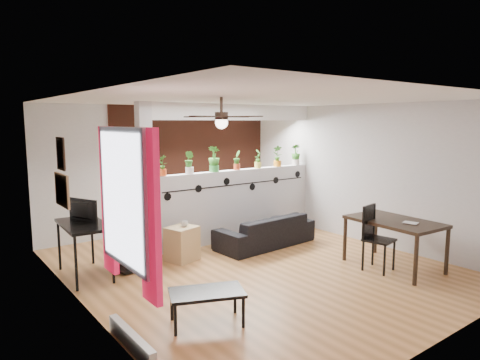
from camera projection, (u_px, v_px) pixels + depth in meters
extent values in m
cube|color=#9C6533|center=(253.00, 269.00, 6.78)|extent=(6.30, 7.10, 0.10)
cube|color=#B7B7BA|center=(163.00, 168.00, 8.98)|extent=(6.30, 0.04, 2.90)
cube|color=#B7B7BA|center=(446.00, 221.00, 4.21)|extent=(6.30, 0.04, 2.90)
cube|color=#B7B7BA|center=(80.00, 205.00, 5.03)|extent=(0.04, 7.10, 2.90)
cube|color=#B7B7BA|center=(360.00, 173.00, 8.16)|extent=(0.04, 7.10, 2.90)
cube|color=white|center=(254.00, 96.00, 6.41)|extent=(6.30, 7.10, 0.10)
cube|color=#BCBCC1|center=(237.00, 204.00, 8.34)|extent=(3.60, 0.18, 1.35)
cube|color=silver|center=(237.00, 112.00, 8.10)|extent=(3.60, 0.18, 0.30)
cube|color=#BCBCC1|center=(145.00, 181.00, 7.12)|extent=(0.22, 0.20, 2.60)
cube|color=#AC4D32|center=(197.00, 166.00, 9.42)|extent=(3.90, 0.05, 2.60)
cube|color=black|center=(240.00, 184.00, 8.21)|extent=(3.31, 0.01, 0.02)
cylinder|color=black|center=(168.00, 197.00, 7.30)|extent=(0.14, 0.01, 0.14)
cylinder|color=black|center=(199.00, 189.00, 7.66)|extent=(0.14, 0.01, 0.14)
cylinder|color=black|center=(227.00, 181.00, 8.02)|extent=(0.14, 0.01, 0.14)
cylinder|color=black|center=(252.00, 187.00, 8.41)|extent=(0.14, 0.01, 0.14)
cylinder|color=black|center=(276.00, 180.00, 8.77)|extent=(0.14, 0.01, 0.14)
cylinder|color=black|center=(298.00, 174.00, 9.13)|extent=(0.14, 0.01, 0.14)
cube|color=white|center=(122.00, 198.00, 4.07)|extent=(0.02, 0.95, 1.25)
cube|color=silver|center=(123.00, 198.00, 4.08)|extent=(0.04, 1.05, 1.35)
cube|color=#EA1642|center=(150.00, 217.00, 3.72)|extent=(0.06, 0.30, 1.55)
cube|color=#EA1642|center=(109.00, 200.00, 4.51)|extent=(0.06, 0.30, 1.55)
cube|color=beige|center=(131.00, 341.00, 4.29)|extent=(0.08, 1.00, 0.18)
cube|color=#896342|center=(62.00, 190.00, 5.80)|extent=(0.03, 0.60, 0.45)
cube|color=#8C7259|center=(61.00, 154.00, 5.69)|extent=(0.03, 0.30, 0.40)
cube|color=black|center=(61.00, 154.00, 5.69)|extent=(0.02, 0.34, 0.44)
cylinder|color=black|center=(221.00, 105.00, 5.72)|extent=(0.04, 0.04, 0.20)
cylinder|color=black|center=(221.00, 116.00, 5.74)|extent=(0.18, 0.18, 0.10)
sphere|color=white|center=(221.00, 123.00, 5.75)|extent=(0.17, 0.17, 0.17)
cube|color=black|center=(235.00, 117.00, 6.02)|extent=(0.55, 0.29, 0.01)
cube|color=black|center=(201.00, 117.00, 5.92)|extent=(0.29, 0.55, 0.01)
cube|color=black|center=(206.00, 116.00, 5.46)|extent=(0.55, 0.29, 0.01)
cube|color=black|center=(243.00, 116.00, 5.56)|extent=(0.29, 0.55, 0.01)
cylinder|color=#D34818|center=(163.00, 173.00, 7.30)|extent=(0.13, 0.13, 0.12)
imported|color=#1F5719|center=(163.00, 162.00, 7.28)|extent=(0.21, 0.19, 0.27)
cylinder|color=white|center=(190.00, 170.00, 7.62)|extent=(0.15, 0.15, 0.12)
imported|color=#1F5719|center=(189.00, 159.00, 7.59)|extent=(0.21, 0.24, 0.31)
cylinder|color=green|center=(214.00, 169.00, 7.93)|extent=(0.18, 0.18, 0.12)
imported|color=#1F5719|center=(214.00, 156.00, 7.90)|extent=(0.31, 0.32, 0.38)
cylinder|color=#AE3C1B|center=(237.00, 167.00, 8.25)|extent=(0.13, 0.13, 0.12)
imported|color=#1F5719|center=(237.00, 158.00, 8.22)|extent=(0.23, 0.23, 0.27)
cylinder|color=#D6CD4B|center=(258.00, 165.00, 8.56)|extent=(0.13, 0.13, 0.12)
imported|color=#1F5719|center=(258.00, 156.00, 8.54)|extent=(0.25, 0.24, 0.29)
cylinder|color=orange|center=(277.00, 164.00, 8.88)|extent=(0.16, 0.16, 0.12)
imported|color=#1F5719|center=(278.00, 153.00, 8.85)|extent=(0.29, 0.27, 0.34)
cylinder|color=silver|center=(296.00, 162.00, 9.19)|extent=(0.16, 0.16, 0.12)
imported|color=#1F5719|center=(296.00, 152.00, 9.16)|extent=(0.27, 0.24, 0.35)
imported|color=black|center=(265.00, 231.00, 7.88)|extent=(1.88, 0.83, 0.54)
cube|color=tan|center=(182.00, 244.00, 7.03)|extent=(0.56, 0.53, 0.56)
imported|color=gray|center=(184.00, 224.00, 7.01)|extent=(0.15, 0.15, 0.09)
cube|color=black|center=(84.00, 225.00, 6.24)|extent=(0.63, 1.14, 0.04)
cylinder|color=black|center=(76.00, 264.00, 5.73)|extent=(0.04, 0.04, 0.76)
cylinder|color=black|center=(113.00, 257.00, 6.01)|extent=(0.04, 0.04, 0.76)
cylinder|color=black|center=(59.00, 246.00, 6.57)|extent=(0.04, 0.04, 0.76)
cylinder|color=black|center=(92.00, 241.00, 6.85)|extent=(0.04, 0.04, 0.76)
imported|color=black|center=(80.00, 215.00, 6.34)|extent=(0.32, 0.18, 0.18)
cylinder|color=black|center=(129.00, 268.00, 6.59)|extent=(0.54, 0.54, 0.04)
cylinder|color=black|center=(128.00, 253.00, 6.55)|extent=(0.06, 0.06, 0.45)
cube|color=black|center=(128.00, 238.00, 6.52)|extent=(0.47, 0.47, 0.07)
cube|color=black|center=(123.00, 217.00, 6.65)|extent=(0.42, 0.10, 0.49)
cube|color=black|center=(395.00, 222.00, 6.64)|extent=(0.93, 1.44, 0.05)
cylinder|color=black|center=(416.00, 261.00, 5.94)|extent=(0.06, 0.06, 0.71)
cylinder|color=black|center=(447.00, 252.00, 6.35)|extent=(0.06, 0.06, 0.71)
cylinder|color=black|center=(345.00, 239.00, 7.02)|extent=(0.06, 0.06, 0.71)
cylinder|color=black|center=(376.00, 233.00, 7.44)|extent=(0.06, 0.06, 0.71)
imported|color=gray|center=(409.00, 224.00, 6.34)|extent=(0.20, 0.23, 0.02)
cube|color=black|center=(379.00, 240.00, 6.52)|extent=(0.47, 0.47, 0.03)
cube|color=black|center=(369.00, 221.00, 6.61)|extent=(0.38, 0.10, 0.51)
cube|color=black|center=(385.00, 260.00, 6.32)|extent=(0.03, 0.03, 0.48)
cube|color=black|center=(394.00, 255.00, 6.57)|extent=(0.03, 0.03, 0.48)
cube|color=black|center=(364.00, 240.00, 6.51)|extent=(0.03, 0.03, 0.98)
cube|color=black|center=(374.00, 235.00, 6.76)|extent=(0.03, 0.03, 0.98)
cube|color=black|center=(207.00, 293.00, 4.80)|extent=(0.94, 0.74, 0.04)
cylinder|color=black|center=(175.00, 320.00, 4.55)|extent=(0.04, 0.04, 0.35)
cylinder|color=black|center=(243.00, 312.00, 4.73)|extent=(0.04, 0.04, 0.35)
cylinder|color=black|center=(172.00, 306.00, 4.91)|extent=(0.04, 0.04, 0.35)
cylinder|color=black|center=(235.00, 299.00, 5.10)|extent=(0.04, 0.04, 0.35)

